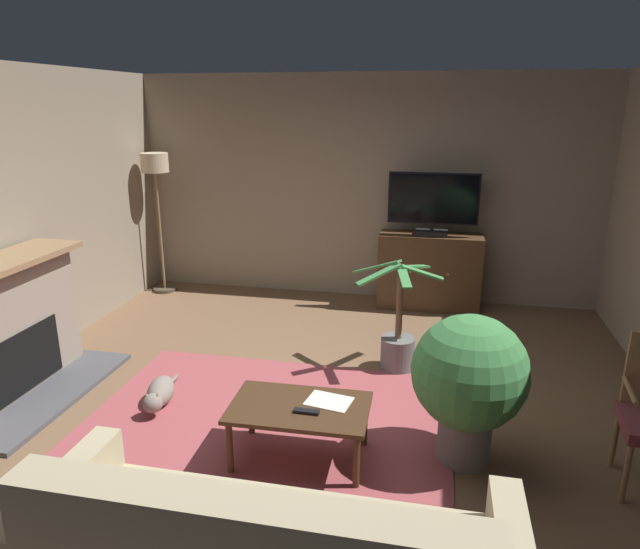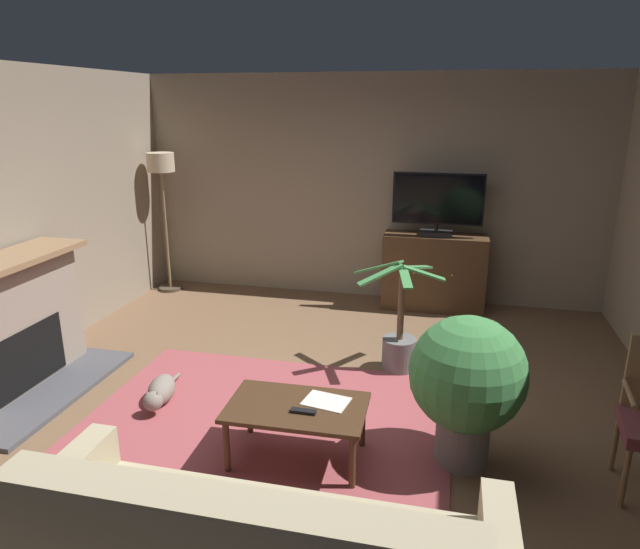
{
  "view_description": "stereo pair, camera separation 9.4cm",
  "coord_description": "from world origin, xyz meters",
  "px_view_note": "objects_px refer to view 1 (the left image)",
  "views": [
    {
      "loc": [
        0.9,
        -3.96,
        2.37
      ],
      "look_at": [
        0.03,
        0.2,
        1.08
      ],
      "focal_mm": 31.73,
      "sensor_mm": 36.0,
      "label": 1
    },
    {
      "loc": [
        0.99,
        -3.94,
        2.37
      ],
      "look_at": [
        0.03,
        0.2,
        1.08
      ],
      "focal_mm": 31.73,
      "sensor_mm": 36.0,
      "label": 2
    }
  ],
  "objects_px": {
    "folded_newspaper": "(329,401)",
    "cat": "(160,393)",
    "tv_cabinet": "(429,273)",
    "potted_plant_small_fern_corner": "(469,378)",
    "tv_remote": "(306,412)",
    "coffee_table": "(299,412)",
    "floor_lamp": "(156,181)",
    "television": "(433,202)",
    "potted_plant_leafy_by_curtain": "(398,343)",
    "fireplace": "(5,333)"
  },
  "relations": [
    {
      "from": "tv_cabinet",
      "to": "fireplace",
      "type": "bearing_deg",
      "value": -139.62
    },
    {
      "from": "tv_cabinet",
      "to": "coffee_table",
      "type": "relative_size",
      "value": 1.25
    },
    {
      "from": "tv_cabinet",
      "to": "tv_remote",
      "type": "bearing_deg",
      "value": -101.94
    },
    {
      "from": "potted_plant_leafy_by_curtain",
      "to": "cat",
      "type": "relative_size",
      "value": 1.44
    },
    {
      "from": "fireplace",
      "to": "cat",
      "type": "height_order",
      "value": "fireplace"
    },
    {
      "from": "tv_remote",
      "to": "coffee_table",
      "type": "bearing_deg",
      "value": 129.9
    },
    {
      "from": "tv_remote",
      "to": "cat",
      "type": "distance_m",
      "value": 1.5
    },
    {
      "from": "folded_newspaper",
      "to": "cat",
      "type": "xyz_separation_m",
      "value": [
        -1.48,
        0.38,
        -0.31
      ]
    },
    {
      "from": "cat",
      "to": "floor_lamp",
      "type": "relative_size",
      "value": 0.41
    },
    {
      "from": "tv_cabinet",
      "to": "television",
      "type": "xyz_separation_m",
      "value": [
        0.0,
        -0.05,
        0.86
      ]
    },
    {
      "from": "potted_plant_leafy_by_curtain",
      "to": "tv_cabinet",
      "type": "bearing_deg",
      "value": 82.35
    },
    {
      "from": "potted_plant_small_fern_corner",
      "to": "tv_remote",
      "type": "bearing_deg",
      "value": -163.07
    },
    {
      "from": "cat",
      "to": "coffee_table",
      "type": "bearing_deg",
      "value": -20.08
    },
    {
      "from": "television",
      "to": "fireplace",
      "type": "bearing_deg",
      "value": -140.14
    },
    {
      "from": "fireplace",
      "to": "television",
      "type": "xyz_separation_m",
      "value": [
        3.39,
        2.83,
        0.74
      ]
    },
    {
      "from": "floor_lamp",
      "to": "tv_remote",
      "type": "bearing_deg",
      "value": -50.75
    },
    {
      "from": "television",
      "to": "folded_newspaper",
      "type": "distance_m",
      "value": 3.31
    },
    {
      "from": "folded_newspaper",
      "to": "cat",
      "type": "relative_size",
      "value": 0.41
    },
    {
      "from": "potted_plant_leafy_by_curtain",
      "to": "cat",
      "type": "distance_m",
      "value": 2.14
    },
    {
      "from": "tv_remote",
      "to": "potted_plant_small_fern_corner",
      "type": "distance_m",
      "value": 1.1
    },
    {
      "from": "potted_plant_small_fern_corner",
      "to": "cat",
      "type": "distance_m",
      "value": 2.46
    },
    {
      "from": "tv_cabinet",
      "to": "folded_newspaper",
      "type": "relative_size",
      "value": 3.98
    },
    {
      "from": "television",
      "to": "potted_plant_leafy_by_curtain",
      "type": "relative_size",
      "value": 0.98
    },
    {
      "from": "tv_cabinet",
      "to": "potted_plant_small_fern_corner",
      "type": "distance_m",
      "value": 3.08
    },
    {
      "from": "potted_plant_small_fern_corner",
      "to": "folded_newspaper",
      "type": "bearing_deg",
      "value": -171.37
    },
    {
      "from": "television",
      "to": "potted_plant_small_fern_corner",
      "type": "relative_size",
      "value": 0.97
    },
    {
      "from": "floor_lamp",
      "to": "potted_plant_small_fern_corner",
      "type": "bearing_deg",
      "value": -38.61
    },
    {
      "from": "tv_cabinet",
      "to": "potted_plant_leafy_by_curtain",
      "type": "xyz_separation_m",
      "value": [
        -0.23,
        -1.74,
        -0.17
      ]
    },
    {
      "from": "potted_plant_small_fern_corner",
      "to": "floor_lamp",
      "type": "distance_m",
      "value": 4.84
    },
    {
      "from": "tv_remote",
      "to": "potted_plant_small_fern_corner",
      "type": "height_order",
      "value": "potted_plant_small_fern_corner"
    },
    {
      "from": "tv_remote",
      "to": "potted_plant_leafy_by_curtain",
      "type": "relative_size",
      "value": 0.16
    },
    {
      "from": "fireplace",
      "to": "potted_plant_small_fern_corner",
      "type": "distance_m",
      "value": 3.72
    },
    {
      "from": "fireplace",
      "to": "tv_remote",
      "type": "xyz_separation_m",
      "value": [
        2.67,
        -0.49,
        -0.12
      ]
    },
    {
      "from": "television",
      "to": "floor_lamp",
      "type": "relative_size",
      "value": 0.57
    },
    {
      "from": "tv_remote",
      "to": "cat",
      "type": "bearing_deg",
      "value": 157.87
    },
    {
      "from": "tv_cabinet",
      "to": "potted_plant_small_fern_corner",
      "type": "xyz_separation_m",
      "value": [
        0.33,
        -3.05,
        0.19
      ]
    },
    {
      "from": "tv_cabinet",
      "to": "folded_newspaper",
      "type": "bearing_deg",
      "value": -100.57
    },
    {
      "from": "potted_plant_leafy_by_curtain",
      "to": "cat",
      "type": "bearing_deg",
      "value": -149.67
    },
    {
      "from": "potted_plant_small_fern_corner",
      "to": "tv_cabinet",
      "type": "bearing_deg",
      "value": 96.09
    },
    {
      "from": "folded_newspaper",
      "to": "floor_lamp",
      "type": "height_order",
      "value": "floor_lamp"
    },
    {
      "from": "tv_remote",
      "to": "floor_lamp",
      "type": "height_order",
      "value": "floor_lamp"
    },
    {
      "from": "fireplace",
      "to": "television",
      "type": "relative_size",
      "value": 1.62
    },
    {
      "from": "fireplace",
      "to": "coffee_table",
      "type": "distance_m",
      "value": 2.64
    },
    {
      "from": "tv_remote",
      "to": "cat",
      "type": "xyz_separation_m",
      "value": [
        -1.36,
        0.55,
        -0.32
      ]
    },
    {
      "from": "fireplace",
      "to": "folded_newspaper",
      "type": "height_order",
      "value": "fireplace"
    },
    {
      "from": "tv_cabinet",
      "to": "tv_remote",
      "type": "relative_size",
      "value": 7.02
    },
    {
      "from": "fireplace",
      "to": "cat",
      "type": "bearing_deg",
      "value": 2.76
    },
    {
      "from": "cat",
      "to": "tv_cabinet",
      "type": "bearing_deg",
      "value": 53.64
    },
    {
      "from": "folded_newspaper",
      "to": "tv_remote",
      "type": "bearing_deg",
      "value": -113.42
    },
    {
      "from": "potted_plant_leafy_by_curtain",
      "to": "coffee_table",
      "type": "bearing_deg",
      "value": -109.46
    }
  ]
}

